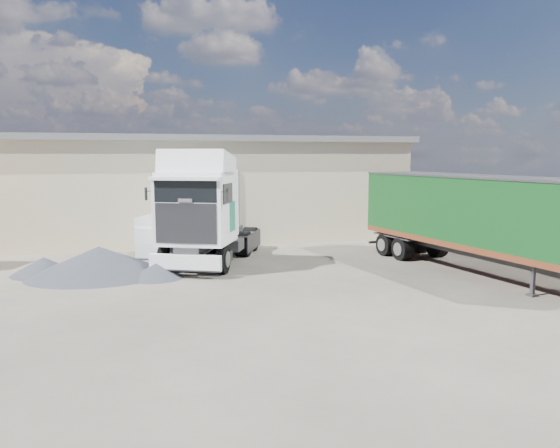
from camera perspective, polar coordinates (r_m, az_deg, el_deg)
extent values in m
plane|color=black|center=(16.85, 2.53, -7.76)|extent=(120.00, 120.00, 0.00)
cube|color=#B5AC8B|center=(31.55, -17.22, 3.51)|extent=(30.00, 12.00, 5.00)
cube|color=#57595C|center=(31.50, -17.40, 8.32)|extent=(30.60, 12.60, 0.30)
cube|color=#57595C|center=(25.77, -8.61, 1.43)|extent=(4.00, 0.08, 3.60)
cube|color=#57595C|center=(31.51, -17.41, 8.69)|extent=(30.60, 0.40, 0.15)
cube|color=maroon|center=(27.30, 21.98, 0.15)|extent=(0.35, 26.00, 2.50)
cylinder|color=black|center=(20.57, -8.97, -3.55)|extent=(2.75, 2.06, 1.09)
cylinder|color=black|center=(23.95, -6.23, -1.99)|extent=(2.79, 2.08, 1.09)
cylinder|color=black|center=(25.31, -5.34, -1.48)|extent=(2.79, 2.08, 1.09)
cube|color=#2D2D30|center=(22.82, -7.02, -1.49)|extent=(3.72, 6.52, 0.31)
cube|color=silver|center=(19.66, -9.87, -4.01)|extent=(2.48, 1.34, 0.56)
cube|color=silver|center=(20.65, -8.74, 1.51)|extent=(3.32, 3.23, 2.51)
cube|color=black|center=(19.59, -9.81, 0.05)|extent=(2.07, 1.02, 1.44)
cube|color=black|center=(19.50, -9.86, 3.35)|extent=(2.11, 1.03, 0.77)
cube|color=silver|center=(20.75, -8.65, 6.01)|extent=(3.15, 2.88, 1.26)
cube|color=#0D5E48|center=(21.50, -11.65, 0.91)|extent=(0.34, 0.70, 1.13)
cube|color=#0D5E48|center=(20.71, -4.99, 0.80)|extent=(0.34, 0.70, 1.13)
cylinder|color=#2D2D30|center=(24.05, -6.11, -0.52)|extent=(1.50, 1.50, 0.12)
cube|color=#2D2D30|center=(18.69, 24.92, -5.38)|extent=(0.31, 0.31, 0.99)
cylinder|color=black|center=(24.33, 13.61, -2.17)|extent=(2.41, 1.28, 0.96)
cube|color=#2D2D30|center=(21.53, 19.54, -2.68)|extent=(2.28, 10.82, 0.32)
cube|color=#612D16|center=(21.48, 19.58, -1.90)|extent=(3.80, 11.04, 0.22)
cube|color=black|center=(21.33, 19.72, 1.51)|extent=(3.80, 11.04, 2.35)
cube|color=#2D2D30|center=(21.25, 19.86, 4.70)|extent=(3.86, 11.10, 0.07)
cylinder|color=black|center=(21.81, -11.70, -3.53)|extent=(2.12, 1.46, 0.69)
cylinder|color=black|center=(24.92, -8.99, -2.14)|extent=(2.12, 1.46, 0.69)
cube|color=silver|center=(23.24, -10.29, -0.96)|extent=(3.81, 5.21, 1.78)
cube|color=silver|center=(21.40, -12.04, -1.84)|extent=(2.15, 1.66, 1.15)
cube|color=black|center=(21.52, -11.88, -0.24)|extent=(1.70, 0.84, 0.63)
cone|color=black|center=(20.90, -18.40, -3.69)|extent=(5.41, 5.41, 1.07)
cone|color=black|center=(19.98, -12.80, -4.77)|extent=(2.03, 2.03, 0.54)
cone|color=black|center=(21.87, -23.46, -4.02)|extent=(2.48, 2.48, 0.64)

